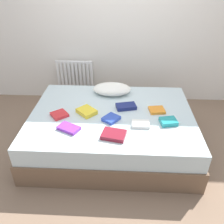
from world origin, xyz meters
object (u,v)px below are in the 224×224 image
(textbook_yellow, at_px, (87,111))
(radiator, at_px, (75,77))
(bed, at_px, (112,130))
(textbook_teal, at_px, (168,122))
(textbook_maroon, at_px, (114,135))
(textbook_navy, at_px, (126,106))
(textbook_blue, at_px, (111,119))
(textbook_white, at_px, (141,124))
(textbook_orange, at_px, (157,110))
(textbook_purple, at_px, (69,128))
(textbook_red, at_px, (59,115))
(pillow, at_px, (112,89))

(textbook_yellow, bearing_deg, radiator, 151.60)
(bed, relative_size, textbook_teal, 10.96)
(textbook_yellow, distance_m, textbook_maroon, 0.56)
(textbook_teal, xyz_separation_m, textbook_yellow, (-0.95, 0.17, 0.00))
(textbook_navy, height_order, textbook_blue, textbook_navy)
(textbook_white, bearing_deg, textbook_orange, 56.64)
(textbook_purple, bearing_deg, textbook_yellow, 93.18)
(radiator, distance_m, textbook_teal, 1.93)
(textbook_teal, height_order, textbook_red, textbook_teal)
(textbook_yellow, bearing_deg, textbook_blue, 20.92)
(textbook_yellow, bearing_deg, textbook_white, 25.42)
(textbook_orange, height_order, textbook_white, textbook_white)
(textbook_purple, distance_m, textbook_white, 0.80)
(textbook_teal, bearing_deg, textbook_red, 164.22)
(radiator, bearing_deg, bed, -60.53)
(textbook_maroon, bearing_deg, textbook_blue, 110.73)
(textbook_purple, distance_m, textbook_maroon, 0.51)
(textbook_blue, bearing_deg, pillow, 38.69)
(textbook_teal, bearing_deg, textbook_orange, 100.42)
(textbook_teal, relative_size, textbook_blue, 1.03)
(pillow, distance_m, textbook_purple, 0.97)
(textbook_orange, relative_size, textbook_yellow, 0.84)
(textbook_blue, xyz_separation_m, textbook_white, (0.34, -0.09, -0.00))
(textbook_purple, height_order, textbook_maroon, textbook_maroon)
(textbook_navy, bearing_deg, textbook_white, -79.43)
(textbook_maroon, bearing_deg, textbook_red, 163.32)
(textbook_white, bearing_deg, textbook_navy, 115.27)
(textbook_red, bearing_deg, textbook_yellow, -25.98)
(pillow, distance_m, textbook_yellow, 0.60)
(bed, bearing_deg, radiator, 119.47)
(bed, relative_size, radiator, 3.31)
(textbook_navy, relative_size, textbook_teal, 1.33)
(textbook_orange, bearing_deg, textbook_yellow, 177.12)
(textbook_teal, relative_size, textbook_maroon, 0.74)
(textbook_red, height_order, textbook_yellow, textbook_yellow)
(textbook_navy, bearing_deg, textbook_maroon, -116.01)
(bed, height_order, textbook_red, textbook_red)
(textbook_navy, bearing_deg, textbook_purple, -155.89)
(radiator, xyz_separation_m, pillow, (0.65, -0.69, 0.15))
(textbook_navy, distance_m, textbook_teal, 0.57)
(pillow, relative_size, textbook_orange, 2.84)
(textbook_orange, bearing_deg, textbook_purple, -165.73)
(bed, height_order, textbook_blue, textbook_blue)
(textbook_orange, distance_m, textbook_blue, 0.59)
(radiator, height_order, textbook_red, radiator)
(textbook_orange, relative_size, textbook_blue, 1.04)
(textbook_orange, xyz_separation_m, textbook_teal, (0.10, -0.25, 0.01))
(textbook_white, bearing_deg, pillow, 116.74)
(textbook_teal, bearing_deg, textbook_purple, 177.31)
(textbook_orange, xyz_separation_m, textbook_white, (-0.21, -0.31, 0.00))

